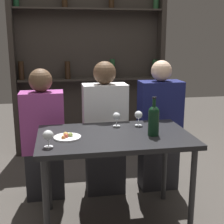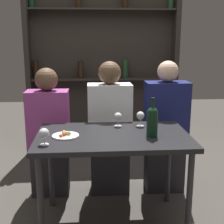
{
  "view_description": "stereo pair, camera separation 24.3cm",
  "coord_description": "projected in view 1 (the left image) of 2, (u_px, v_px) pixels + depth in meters",
  "views": [
    {
      "loc": [
        -0.41,
        -2.23,
        1.47
      ],
      "look_at": [
        0.0,
        0.11,
        0.9
      ],
      "focal_mm": 50.0,
      "sensor_mm": 36.0,
      "label": 1
    },
    {
      "loc": [
        -0.17,
        -2.26,
        1.47
      ],
      "look_at": [
        0.0,
        0.11,
        0.9
      ],
      "focal_mm": 50.0,
      "sensor_mm": 36.0,
      "label": 2
    }
  ],
  "objects": [
    {
      "name": "wine_bottle",
      "position": [
        154.0,
        119.0,
        2.32
      ],
      "size": [
        0.08,
        0.08,
        0.29
      ],
      "color": "black",
      "rests_on": "dining_table"
    },
    {
      "name": "food_plate_0",
      "position": [
        67.0,
        137.0,
        2.28
      ],
      "size": [
        0.2,
        0.2,
        0.04
      ],
      "color": "white",
      "rests_on": "dining_table"
    },
    {
      "name": "wine_rack_wall",
      "position": [
        89.0,
        72.0,
        4.01
      ],
      "size": [
        1.92,
        0.21,
        2.06
      ],
      "color": "#28231E",
      "rests_on": "ground_plane"
    },
    {
      "name": "seated_person_right",
      "position": [
        159.0,
        130.0,
        3.02
      ],
      "size": [
        0.4,
        0.22,
        1.26
      ],
      "color": "#26262B",
      "rests_on": "ground_plane"
    },
    {
      "name": "dining_table",
      "position": [
        114.0,
        144.0,
        2.39
      ],
      "size": [
        1.16,
        0.72,
        0.75
      ],
      "color": "black",
      "rests_on": "ground_plane"
    },
    {
      "name": "wine_glass_2",
      "position": [
        117.0,
        117.0,
        2.57
      ],
      "size": [
        0.06,
        0.06,
        0.12
      ],
      "color": "silver",
      "rests_on": "dining_table"
    },
    {
      "name": "wine_glass_1",
      "position": [
        139.0,
        115.0,
        2.59
      ],
      "size": [
        0.07,
        0.07,
        0.13
      ],
      "color": "silver",
      "rests_on": "dining_table"
    },
    {
      "name": "ground_plane",
      "position": [
        114.0,
        222.0,
        2.54
      ],
      "size": [
        10.0,
        10.0,
        0.0
      ],
      "primitive_type": "plane",
      "color": "#47423D"
    },
    {
      "name": "seated_person_left",
      "position": [
        44.0,
        138.0,
        2.84
      ],
      "size": [
        0.38,
        0.22,
        1.21
      ],
      "color": "#26262B",
      "rests_on": "ground_plane"
    },
    {
      "name": "seated_person_center",
      "position": [
        105.0,
        132.0,
        2.93
      ],
      "size": [
        0.4,
        0.22,
        1.26
      ],
      "color": "#26262B",
      "rests_on": "ground_plane"
    },
    {
      "name": "wine_glass_0",
      "position": [
        48.0,
        136.0,
        2.08
      ],
      "size": [
        0.07,
        0.07,
        0.12
      ],
      "color": "silver",
      "rests_on": "dining_table"
    }
  ]
}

